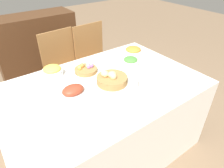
{
  "coord_description": "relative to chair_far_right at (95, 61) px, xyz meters",
  "views": [
    {
      "loc": [
        -0.75,
        -1.15,
        1.68
      ],
      "look_at": [
        0.03,
        -0.08,
        0.8
      ],
      "focal_mm": 32.0,
      "sensor_mm": 36.0,
      "label": 1
    }
  ],
  "objects": [
    {
      "name": "chair_far_right",
      "position": [
        0.0,
        0.0,
        0.0
      ],
      "size": [
        0.44,
        0.44,
        0.95
      ],
      "rotation": [
        0.0,
        0.0,
        0.06
      ],
      "color": "olive",
      "rests_on": "ground"
    },
    {
      "name": "dining_table",
      "position": [
        -0.44,
        -0.86,
        -0.12
      ],
      "size": [
        1.65,
        1.08,
        0.76
      ],
      "color": "white",
      "rests_on": "ground"
    },
    {
      "name": "bread_basket",
      "position": [
        -0.36,
        -0.87,
        0.3
      ],
      "size": [
        0.26,
        0.26,
        0.11
      ],
      "color": "#9E7542",
      "rests_on": "dining_table"
    },
    {
      "name": "ground_plane",
      "position": [
        -0.44,
        -0.86,
        -0.5
      ],
      "size": [
        12.0,
        12.0,
        0.0
      ],
      "primitive_type": "plane",
      "color": "#7F664C"
    },
    {
      "name": "spoon",
      "position": [
        -0.31,
        -1.22,
        0.26
      ],
      "size": [
        0.01,
        0.2,
        0.0
      ],
      "rotation": [
        0.0,
        0.0,
        0.02
      ],
      "color": "#B7B7BC",
      "rests_on": "dining_table"
    },
    {
      "name": "knife",
      "position": [
        -0.34,
        -1.22,
        0.26
      ],
      "size": [
        0.01,
        0.2,
        0.0
      ],
      "rotation": [
        0.0,
        0.0,
        -0.02
      ],
      "color": "#B7B7BC",
      "rests_on": "dining_table"
    },
    {
      "name": "drinking_cup",
      "position": [
        -0.26,
        -1.04,
        0.31
      ],
      "size": [
        0.07,
        0.07,
        0.1
      ],
      "color": "silver",
      "rests_on": "dining_table"
    },
    {
      "name": "carrot_bowl",
      "position": [
        0.13,
        -0.58,
        0.31
      ],
      "size": [
        0.19,
        0.19,
        0.1
      ],
      "color": "white",
      "rests_on": "dining_table"
    },
    {
      "name": "fork",
      "position": [
        -0.66,
        -1.22,
        0.26
      ],
      "size": [
        0.01,
        0.2,
        0.0
      ],
      "rotation": [
        0.0,
        0.0,
        -0.02
      ],
      "color": "#B7B7BC",
      "rests_on": "dining_table"
    },
    {
      "name": "green_salad_bowl",
      "position": [
        -0.05,
        -0.74,
        0.3
      ],
      "size": [
        0.15,
        0.15,
        0.09
      ],
      "color": "white",
      "rests_on": "dining_table"
    },
    {
      "name": "butter_dish",
      "position": [
        -0.79,
        -1.06,
        0.28
      ],
      "size": [
        0.14,
        0.09,
        0.03
      ],
      "color": "white",
      "rests_on": "dining_table"
    },
    {
      "name": "pineapple_bowl",
      "position": [
        -0.71,
        -0.46,
        0.3
      ],
      "size": [
        0.18,
        0.18,
        0.09
      ],
      "color": "silver",
      "rests_on": "dining_table"
    },
    {
      "name": "dinner_plate",
      "position": [
        -0.5,
        -1.22,
        0.27
      ],
      "size": [
        0.27,
        0.27,
        0.01
      ],
      "color": "white",
      "rests_on": "dining_table"
    },
    {
      "name": "ham_platter",
      "position": [
        -0.69,
        -0.82,
        0.28
      ],
      "size": [
        0.27,
        0.19,
        0.07
      ],
      "color": "white",
      "rests_on": "dining_table"
    },
    {
      "name": "egg_basket",
      "position": [
        -0.44,
        -0.58,
        0.28
      ],
      "size": [
        0.21,
        0.21,
        0.08
      ],
      "color": "#9E7542",
      "rests_on": "dining_table"
    },
    {
      "name": "sideboard",
      "position": [
        -0.46,
        0.85,
        -0.02
      ],
      "size": [
        1.11,
        0.44,
        0.97
      ],
      "color": "#4C2D19",
      "rests_on": "ground"
    },
    {
      "name": "chair_far_center",
      "position": [
        -0.42,
        -0.0,
        0.0
      ],
      "size": [
        0.46,
        0.46,
        0.95
      ],
      "rotation": [
        0.0,
        0.0,
        0.09
      ],
      "color": "olive",
      "rests_on": "ground"
    }
  ]
}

